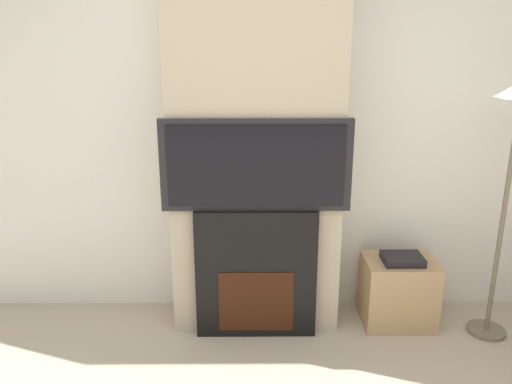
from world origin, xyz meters
TOP-DOWN VIEW (x-y plane):
  - wall_back at (0.00, 2.03)m, footprint 6.00×0.06m
  - chimney_breast at (0.00, 1.81)m, footprint 1.08×0.38m
  - fireplace at (0.00, 1.62)m, footprint 0.77×0.15m
  - television at (0.00, 1.62)m, footprint 1.15×0.07m
  - media_stand at (0.96, 1.74)m, footprint 0.47×0.36m

SIDE VIEW (x-z plane):
  - media_stand at x=0.96m, z-range -0.02..0.49m
  - fireplace at x=0.00m, z-range 0.00..0.85m
  - television at x=0.00m, z-range 0.85..1.42m
  - wall_back at x=0.00m, z-range 0.00..2.70m
  - chimney_breast at x=0.00m, z-range 0.00..2.70m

